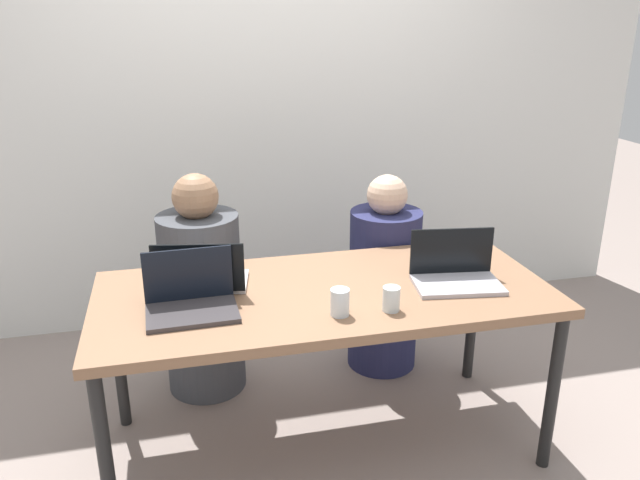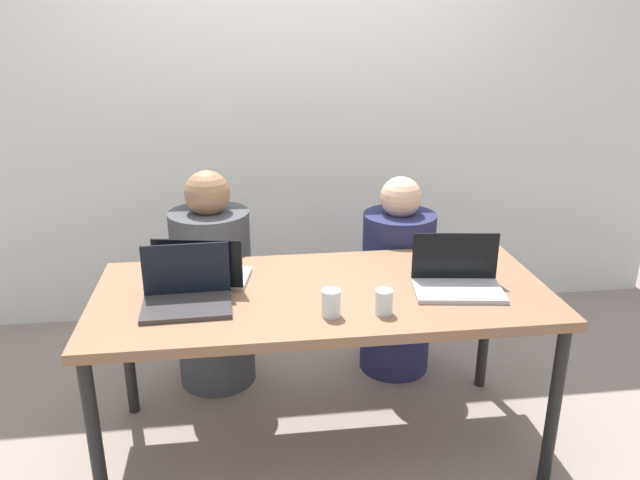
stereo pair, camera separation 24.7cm
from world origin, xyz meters
name	(u,v)px [view 2 (the right image)]	position (x,y,z in m)	size (l,w,h in m)	color
ground_plane	(322,442)	(0.00, 0.00, 0.00)	(12.00, 12.00, 0.00)	gray
back_wall	(291,111)	(0.00, 1.38, 1.23)	(4.65, 0.10, 2.46)	silver
desk	(323,303)	(0.00, 0.00, 0.67)	(1.79, 0.79, 0.73)	#855F44
person_on_left	(213,292)	(-0.46, 0.58, 0.48)	(0.42, 0.42, 1.08)	#43464C
person_on_right	(397,287)	(0.46, 0.58, 0.46)	(0.44, 0.44, 1.03)	#252851
laptop_front_left	(187,293)	(-0.52, -0.07, 0.78)	(0.33, 0.26, 0.22)	#3A3538
laptop_back_left	(203,272)	(-0.47, 0.13, 0.78)	(0.39, 0.28, 0.21)	silver
laptop_front_right	(457,278)	(0.53, -0.06, 0.77)	(0.37, 0.27, 0.21)	#B2B0BA
water_glass_right	(384,303)	(0.19, -0.24, 0.77)	(0.06, 0.06, 0.09)	silver
water_glass_center	(331,305)	(0.00, -0.23, 0.77)	(0.07, 0.07, 0.10)	silver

